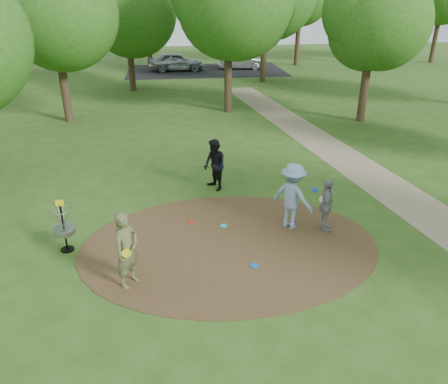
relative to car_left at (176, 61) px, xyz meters
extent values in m
plane|color=#2D5119|center=(0.63, -30.13, -0.83)|extent=(100.00, 100.00, 0.00)
cylinder|color=#47301C|center=(0.63, -30.13, -0.82)|extent=(8.40, 8.40, 0.02)
cube|color=#8C7A5B|center=(7.13, -28.13, -0.82)|extent=(7.55, 39.89, 0.01)
cube|color=black|center=(2.63, -0.13, -0.82)|extent=(14.00, 8.00, 0.01)
imported|color=#576037|center=(-2.04, -31.62, 0.15)|extent=(0.80, 0.85, 1.95)
cylinder|color=yellow|center=(-2.02, -31.85, 0.21)|extent=(0.22, 0.07, 0.22)
imported|color=#81A1C1|center=(2.62, -29.33, 0.20)|extent=(1.46, 1.48, 2.04)
cylinder|color=blue|center=(3.30, -29.30, 0.37)|extent=(0.30, 0.30, 0.08)
imported|color=black|center=(0.64, -26.25, 0.10)|extent=(1.01, 1.11, 1.85)
cylinder|color=#0C28DB|center=(0.88, -26.19, 0.00)|extent=(0.22, 0.08, 0.22)
imported|color=gray|center=(3.56, -29.66, 0.00)|extent=(0.67, 1.04, 1.65)
cylinder|color=white|center=(3.43, -29.68, 0.23)|extent=(0.23, 0.09, 0.22)
cylinder|color=#18BBC1|center=(0.60, -29.06, -0.80)|extent=(0.22, 0.22, 0.02)
cylinder|color=blue|center=(1.13, -31.28, -0.80)|extent=(0.22, 0.22, 0.02)
cylinder|color=#B42C12|center=(-0.37, -28.66, -0.80)|extent=(0.22, 0.22, 0.02)
imported|color=#A1A5A8|center=(0.00, 0.00, 0.00)|extent=(4.96, 2.26, 1.65)
imported|color=#A2A3AA|center=(5.97, 0.19, -0.13)|extent=(4.30, 1.79, 1.38)
cylinder|color=black|center=(-3.87, -29.83, -0.15)|extent=(0.05, 0.05, 1.35)
cylinder|color=black|center=(-3.87, -29.83, -0.81)|extent=(0.36, 0.36, 0.04)
cylinder|color=gray|center=(-3.87, -29.83, -0.21)|extent=(0.60, 0.60, 0.16)
torus|color=gray|center=(-3.87, -29.83, -0.13)|extent=(0.63, 0.63, 0.03)
torus|color=gray|center=(-3.87, -29.83, 0.42)|extent=(0.58, 0.58, 0.02)
cube|color=yellow|center=(-3.87, -29.83, 0.62)|extent=(0.22, 0.02, 0.18)
cylinder|color=#332316|center=(-6.37, -16.13, 1.07)|extent=(0.44, 0.44, 3.80)
sphere|color=#275115|center=(-6.37, -16.13, 4.55)|extent=(5.73, 5.73, 5.73)
cylinder|color=#332316|center=(2.63, -15.13, 1.26)|extent=(0.44, 0.44, 4.18)
sphere|color=#275115|center=(2.63, -15.13, 5.10)|extent=(6.36, 6.36, 6.36)
cylinder|color=#332316|center=(9.63, -18.13, 0.98)|extent=(0.44, 0.44, 3.61)
sphere|color=#275115|center=(9.63, -18.13, 4.08)|extent=(4.71, 4.71, 4.71)
cylinder|color=#332316|center=(-3.37, -8.13, 0.88)|extent=(0.44, 0.44, 3.42)
sphere|color=#275115|center=(-3.37, -8.13, 4.23)|extent=(5.96, 5.96, 5.96)
cylinder|color=#332316|center=(6.63, -6.13, 1.36)|extent=(0.44, 0.44, 4.37)
camera|label=1|loc=(-0.87, -40.63, 5.71)|focal=35.00mm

